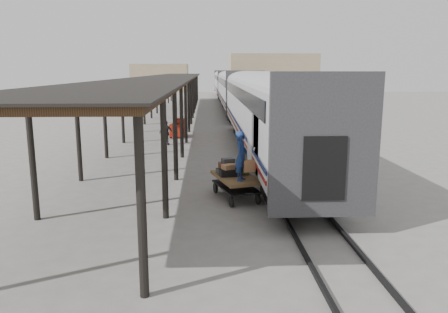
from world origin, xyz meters
TOP-DOWN VIEW (x-y plane):
  - ground at (0.00, 0.00)m, footprint 160.00×160.00m
  - train at (3.19, 33.79)m, footprint 3.45×76.01m
  - canopy at (-3.40, 24.00)m, footprint 4.90×64.30m
  - rails at (3.20, 34.00)m, footprint 1.54×150.00m
  - building_far at (14.00, 78.00)m, footprint 18.00×10.00m
  - building_left at (-10.00, 82.00)m, footprint 12.00×8.00m
  - baggage_cart at (1.06, 0.09)m, footprint 1.86×2.65m
  - suitcase_stack at (0.89, 0.38)m, footprint 1.24×1.20m
  - luggage_tug at (-2.01, 15.40)m, footprint 1.18×1.62m
  - porter at (1.20, -0.56)m, footprint 0.62×0.75m
  - pedestrian at (-2.56, 12.07)m, footprint 0.97×0.57m

SIDE VIEW (x-z plane):
  - ground at x=0.00m, z-range 0.00..0.00m
  - rails at x=3.20m, z-range 0.00..0.12m
  - luggage_tug at x=-2.01m, z-range -0.05..1.24m
  - baggage_cart at x=1.06m, z-range 0.22..1.08m
  - pedestrian at x=-2.56m, z-range 0.00..1.56m
  - suitcase_stack at x=0.89m, z-range 0.77..1.35m
  - porter at x=1.20m, z-range 0.86..2.62m
  - train at x=3.19m, z-range 0.69..4.70m
  - building_left at x=-10.00m, z-range 0.00..6.00m
  - building_far at x=14.00m, z-range 0.00..8.00m
  - canopy at x=-3.40m, z-range 1.93..6.08m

